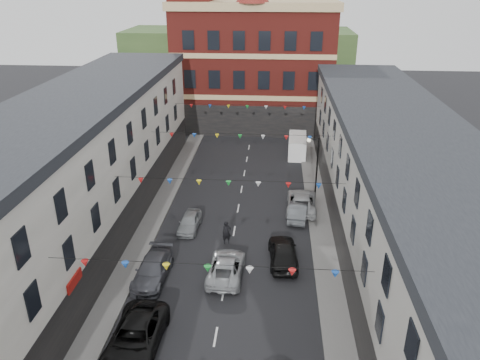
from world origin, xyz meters
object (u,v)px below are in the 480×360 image
(white_van, at_px, (297,146))
(pedestrian, at_px, (227,233))
(car_right_f, at_px, (301,202))
(car_right_e, at_px, (298,210))
(street_lamp, at_px, (315,161))
(car_left_d, at_px, (153,270))
(moving_car, at_px, (226,267))
(car_left_e, at_px, (190,222))
(car_left_c, at_px, (135,337))
(car_right_d, at_px, (283,252))

(white_van, xyz_separation_m, pedestrian, (-6.01, -19.77, -0.17))
(car_right_f, bearing_deg, car_right_e, 80.79)
(street_lamp, relative_size, car_left_d, 1.21)
(street_lamp, xyz_separation_m, white_van, (-0.95, 11.87, -2.81))
(white_van, bearing_deg, moving_car, -100.67)
(car_left_e, xyz_separation_m, car_right_e, (8.77, 2.63, 0.05))
(car_left_c, distance_m, moving_car, 8.30)
(car_right_d, relative_size, car_right_f, 0.89)
(car_left_c, relative_size, car_left_d, 1.17)
(car_left_d, xyz_separation_m, car_right_e, (10.05, 9.50, -0.02))
(pedestrian, bearing_deg, car_right_e, 17.26)
(street_lamp, bearing_deg, white_van, 94.58)
(white_van, bearing_deg, car_right_f, -87.93)
(car_left_d, bearing_deg, car_right_e, 45.30)
(car_right_e, distance_m, moving_car, 10.20)
(car_right_f, distance_m, pedestrian, 8.53)
(car_left_d, height_order, car_right_d, car_right_d)
(street_lamp, height_order, car_left_e, street_lamp)
(pedestrian, bearing_deg, car_right_d, -50.21)
(moving_car, bearing_deg, pedestrian, -82.41)
(car_right_f, bearing_deg, car_left_c, 63.79)
(pedestrian, bearing_deg, car_left_c, -130.78)
(car_right_f, bearing_deg, car_left_e, 27.43)
(car_right_d, relative_size, moving_car, 0.97)
(car_right_d, height_order, moving_car, car_right_d)
(car_left_e, xyz_separation_m, car_right_f, (9.10, 4.17, 0.11))
(car_right_f, bearing_deg, car_left_d, 49.57)
(street_lamp, xyz_separation_m, car_left_d, (-11.43, -12.80, -3.19))
(street_lamp, xyz_separation_m, car_right_f, (-1.05, -1.75, -3.15))
(car_left_e, distance_m, pedestrian, 3.77)
(street_lamp, distance_m, white_van, 12.23)
(car_right_e, distance_m, car_right_f, 1.58)
(car_left_d, bearing_deg, car_right_f, 48.70)
(moving_car, bearing_deg, car_left_e, -57.67)
(street_lamp, xyz_separation_m, car_left_e, (-10.15, -5.92, -3.26))
(moving_car, distance_m, white_van, 24.60)
(car_left_c, xyz_separation_m, car_left_d, (-0.69, 6.44, -0.08))
(car_right_e, bearing_deg, car_right_d, 86.05)
(white_van, bearing_deg, street_lamp, -82.93)
(car_left_d, bearing_deg, car_left_c, -82.01)
(car_left_e, relative_size, car_right_e, 0.90)
(car_left_d, height_order, car_left_e, car_left_d)
(car_left_d, height_order, car_right_e, car_left_d)
(street_lamp, distance_m, car_right_e, 4.80)
(car_left_e, relative_size, moving_car, 0.76)
(car_left_d, xyz_separation_m, car_right_f, (10.38, 11.05, 0.04))
(moving_car, xyz_separation_m, white_van, (5.60, 23.95, 0.41))
(car_right_d, bearing_deg, moving_car, 22.84)
(car_left_c, height_order, pedestrian, pedestrian)
(car_left_d, height_order, white_van, white_van)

